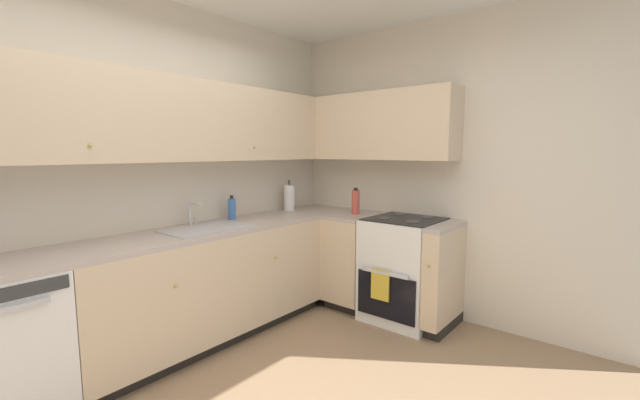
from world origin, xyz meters
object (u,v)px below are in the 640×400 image
Objects in this scene: soap_bottle at (232,209)px; oil_bottle at (356,202)px; paper_towel_roll at (289,198)px; oven_range at (404,268)px.

oil_bottle is (0.95, -0.68, 0.02)m from soap_bottle.
oil_bottle reaches higher than soap_bottle.
paper_towel_roll is 1.27× the size of oil_bottle.
paper_towel_roll is at bearing -1.60° from soap_bottle.
oil_bottle is (-0.02, 0.52, 0.56)m from oven_range.
oven_range is 0.77m from oil_bottle.
paper_towel_roll is (0.72, -0.02, 0.04)m from soap_bottle.
oven_range is 4.93× the size of soap_bottle.
paper_towel_roll is at bearing 101.82° from oven_range.
paper_towel_roll reaches higher than oven_range.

